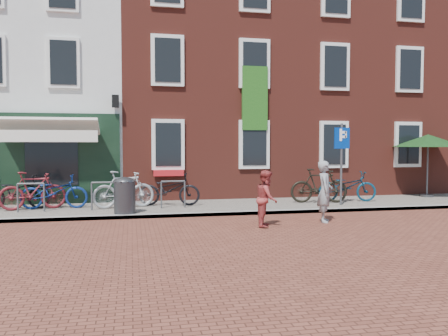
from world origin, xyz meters
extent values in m
plane|color=brown|center=(0.00, 0.00, 0.00)|extent=(80.00, 80.00, 0.00)
cube|color=slate|center=(1.00, 1.50, 0.05)|extent=(24.00, 3.00, 0.10)
cube|color=silver|center=(-5.00, 7.00, 4.50)|extent=(8.00, 8.00, 9.00)
cube|color=maroon|center=(2.00, 7.00, 5.00)|extent=(6.00, 8.00, 10.00)
cube|color=maroon|center=(8.00, 7.00, 5.00)|extent=(6.00, 8.00, 10.00)
cylinder|color=#353538|center=(-0.91, 0.37, 0.54)|extent=(0.58, 0.58, 0.88)
ellipsoid|color=#353538|center=(-0.91, 0.37, 1.04)|extent=(0.58, 0.58, 0.26)
cylinder|color=#4C4C4F|center=(5.72, 0.77, 1.38)|extent=(0.07, 0.07, 2.56)
cube|color=#012D8E|center=(5.72, 0.75, 2.20)|extent=(0.50, 0.04, 0.65)
cylinder|color=#4C4C4F|center=(9.85, 2.27, 0.14)|extent=(0.50, 0.50, 0.08)
cylinder|color=#4C4C4F|center=(9.85, 2.27, 1.17)|extent=(0.06, 0.06, 2.14)
cone|color=#153C15|center=(9.85, 2.27, 2.24)|extent=(2.55, 2.55, 0.45)
imported|color=gray|center=(4.16, -1.47, 0.79)|extent=(0.57, 0.68, 1.58)
imported|color=#9F3533|center=(2.51, -1.77, 0.69)|extent=(0.73, 0.81, 1.38)
imported|color=black|center=(-4.05, 1.90, 0.60)|extent=(1.92, 0.68, 1.00)
imported|color=maroon|center=(-3.54, 1.65, 0.66)|extent=(1.93, 0.96, 1.11)
imported|color=navy|center=(-2.97, 1.75, 0.60)|extent=(1.92, 0.69, 1.00)
imported|color=#9C9D9F|center=(-0.95, 1.48, 0.66)|extent=(1.93, 0.95, 1.11)
imported|color=black|center=(0.43, 1.79, 0.60)|extent=(2.01, 1.05, 1.00)
imported|color=black|center=(5.27, 1.42, 0.66)|extent=(1.92, 0.84, 1.11)
imported|color=#09344C|center=(6.34, 1.57, 0.60)|extent=(2.01, 1.06, 1.00)
camera|label=1|loc=(-0.71, -12.23, 2.00)|focal=36.04mm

